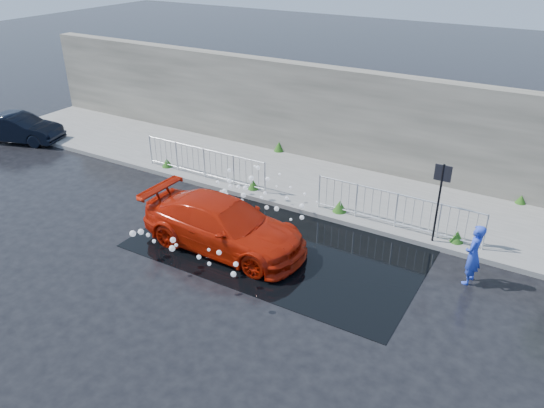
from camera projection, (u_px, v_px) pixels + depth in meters
The scene contains 13 objects.
ground at pixel (249, 255), 14.61m from camera, with size 90.00×90.00×0.00m, color black.
pavement at pixel (326, 186), 18.41m from camera, with size 30.00×4.00×0.15m, color slate.
curb at pixel (300, 209), 16.87m from camera, with size 30.00×0.25×0.16m, color slate.
retaining_wall at pixel (355, 119), 19.25m from camera, with size 30.00×0.60×3.50m, color #534F45.
puddle at pixel (282, 244), 15.15m from camera, with size 8.00×5.00×0.01m, color black.
sign_post at pixel (440, 191), 14.30m from camera, with size 0.45×0.06×2.50m.
railing_left at pixel (204, 162), 18.65m from camera, with size 5.05×0.05×1.10m.
railing_right at pixel (396, 209), 15.48m from camera, with size 5.05×0.05×1.10m.
weeds at pixel (315, 184), 18.00m from camera, with size 12.17×3.93×0.39m.
water_spray at pixel (230, 208), 15.56m from camera, with size 3.72×5.47×1.07m.
red_car at pixel (224, 225), 14.70m from camera, with size 1.97×4.86×1.41m, color #B81B07.
dark_car at pixel (19, 128), 22.30m from camera, with size 1.26×3.61×1.19m, color black.
person at pixel (473, 255), 13.14m from camera, with size 0.60×0.39×1.64m, color blue.
Camera 1 is at (6.84, -10.29, 7.95)m, focal length 35.00 mm.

